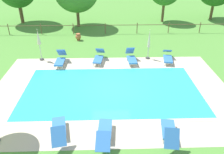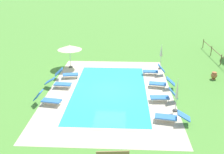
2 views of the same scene
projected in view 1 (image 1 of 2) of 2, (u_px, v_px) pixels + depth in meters
The scene contains 15 objects.
ground_plane at pixel (111, 90), 13.53m from camera, with size 160.00×160.00×0.00m, color #518E38.
pool_deck_paving at pixel (111, 90), 13.53m from camera, with size 13.99×9.21×0.01m, color beige.
swimming_pool_water at pixel (111, 90), 13.53m from camera, with size 10.25×5.46×0.01m, color #2DB7C6.
pool_coping_rim at pixel (111, 90), 13.53m from camera, with size 10.73×5.94×0.01m.
sun_lounger_north_near_steps at pixel (60, 59), 16.41m from camera, with size 0.63×1.90×0.96m.
sun_lounger_north_mid at pixel (169, 132), 9.86m from camera, with size 0.87×1.92×0.99m.
sun_lounger_north_far at pixel (168, 57), 16.87m from camera, with size 0.95×2.13×0.74m.
sun_lounger_north_end at pixel (104, 132), 9.88m from camera, with size 0.75×2.07×0.79m.
sun_lounger_south_near_corner at pixel (131, 57), 16.71m from camera, with size 0.70×1.90×0.97m.
sun_lounger_south_mid at pixel (59, 129), 10.02m from camera, with size 0.96×2.03×0.90m.
sun_lounger_south_far at pixel (99, 57), 16.78m from camera, with size 0.88×2.03×0.88m.
patio_umbrella_closed_row_west at pixel (39, 40), 16.47m from camera, with size 0.32×0.32×2.36m.
patio_umbrella_closed_row_centre at pixel (149, 41), 16.78m from camera, with size 0.32×0.32×2.27m.
terracotta_urn_near_fence at pixel (78, 37), 20.78m from camera, with size 0.51×0.51×0.62m.
perimeter_fence at pixel (105, 27), 22.25m from camera, with size 24.92×0.08×1.05m.
Camera 1 is at (-0.32, -11.45, 7.25)m, focal length 36.84 mm.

